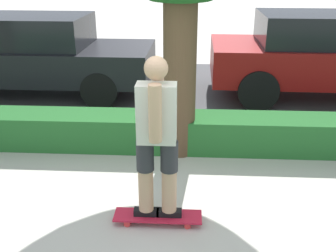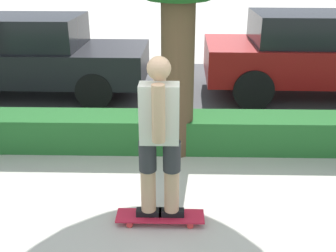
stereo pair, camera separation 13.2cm
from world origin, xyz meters
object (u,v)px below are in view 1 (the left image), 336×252
Objects in this scene: skateboard at (158,216)px; parked_car_front at (34,54)px; parked_car_middle at (320,54)px; skater_person at (157,137)px.

parked_car_front reaches higher than skateboard.
parked_car_front is at bearing -177.88° from parked_car_middle.
skateboard is 0.21× the size of parked_car_middle.
parked_car_front is 1.09× the size of parked_car_middle.
parked_car_middle reaches higher than skateboard.
skater_person reaches higher than skateboard.
parked_car_front is 5.65m from parked_car_middle.
skater_person is at bearing -55.73° from parked_car_front.
parked_car_middle is at bearing 56.96° from skater_person.
skater_person is 0.36× the size of parked_car_front.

